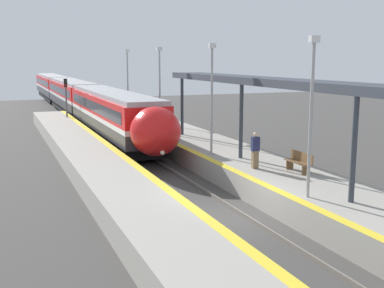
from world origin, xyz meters
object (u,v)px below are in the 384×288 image
train (73,95)px  lamppost_near (311,107)px  lamppost_far (160,84)px  platform_bench (299,161)px  person_waiting (255,150)px  railway_signal (66,98)px  lamppost_farthest (128,80)px  lamppost_mid (212,92)px

train → lamppost_near: 39.67m
lamppost_far → platform_bench: bearing=-81.4°
train → person_waiting: train is taller
lamppost_near → railway_signal: bearing=99.4°
platform_bench → lamppost_near: (-2.04, -3.49, 2.80)m
lamppost_near → lamppost_farthest: same height
lamppost_mid → lamppost_far: (0.00, 8.49, 0.00)m
lamppost_mid → lamppost_far: bearing=90.0°
person_waiting → platform_bench: bearing=-41.5°
platform_bench → person_waiting: (-1.50, 1.33, 0.40)m
railway_signal → lamppost_far: size_ratio=0.76×
train → lamppost_mid: lamppost_mid is taller
railway_signal → lamppost_near: size_ratio=0.76×
platform_bench → person_waiting: size_ratio=0.97×
train → lamppost_near: size_ratio=10.63×
person_waiting → lamppost_far: bearing=92.5°
person_waiting → lamppost_near: 5.41m
train → lamppost_farthest: lamppost_farthest is taller
railway_signal → lamppost_farthest: (4.70, -2.98, 1.66)m
lamppost_near → lamppost_farthest: size_ratio=1.00×
person_waiting → railway_signal: size_ratio=0.39×
railway_signal → lamppost_far: lamppost_far is taller
person_waiting → railway_signal: railway_signal is taller
train → railway_signal: railway_signal is taller
railway_signal → lamppost_mid: 20.58m
lamppost_near → lamppost_far: (0.00, 16.99, 0.00)m
person_waiting → lamppost_mid: lamppost_mid is taller
lamppost_near → lamppost_far: same height
person_waiting → lamppost_mid: size_ratio=0.29×
platform_bench → lamppost_farthest: lamppost_farthest is taller
lamppost_mid → train: bearing=94.5°
railway_signal → lamppost_mid: lamppost_mid is taller
platform_bench → railway_signal: 25.89m
lamppost_mid → lamppost_farthest: size_ratio=1.00×
lamppost_farthest → lamppost_near: bearing=-90.0°
train → platform_bench: train is taller
railway_signal → lamppost_near: lamppost_near is taller
railway_signal → platform_bench: bearing=-74.9°
train → lamppost_mid: bearing=-85.5°
lamppost_mid → lamppost_farthest: (0.00, 16.99, 0.00)m
lamppost_mid → lamppost_far: 8.49m
platform_bench → lamppost_far: 13.93m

